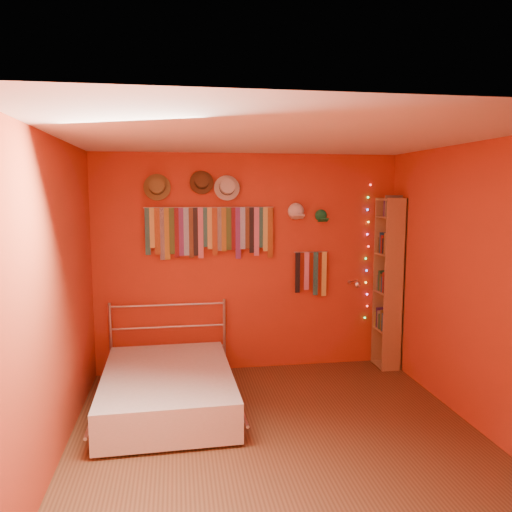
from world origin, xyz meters
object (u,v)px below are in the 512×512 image
bookshelf (391,282)px  bed (168,388)px  reading_lamp (356,284)px  tie_rack (210,230)px

bookshelf → bed: 2.82m
reading_lamp → tie_rack: bearing=173.8°
tie_rack → bed: bearing=-117.0°
tie_rack → bookshelf: 2.21m
bed → bookshelf: bearing=15.7°
reading_lamp → bed: (-2.14, -0.76, -0.81)m
bookshelf → bed: size_ratio=1.12×
tie_rack → bed: size_ratio=0.81×
bed → tie_rack: bearing=61.8°
reading_lamp → bookshelf: bearing=3.4°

